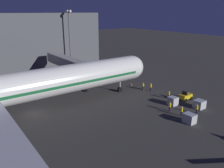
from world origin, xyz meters
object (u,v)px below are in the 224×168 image
Objects in this scene: baggage_tug_lead at (186,96)px; traffic_cone_nose_port at (144,89)px; baggage_container_far_row at (190,118)px; jet_bridge at (71,64)px; baggage_container_mid_row at (199,104)px; ground_crew_by_tug at (151,87)px; ground_crew_under_port_wing at (182,111)px; baggage_container_near_belt at (173,101)px; ground_crew_marshaller_fwd at (197,108)px; traffic_cone_nose_starboard at (132,84)px; ground_crew_by_belt_loader at (170,106)px; apron_floodlight_mast at (70,36)px; ground_crew_walking_aft at (169,94)px; ground_crew_near_nose_gear at (143,86)px.

traffic_cone_nose_port is (10.03, 2.48, -0.51)m from baggage_tug_lead.
jet_bridge is at bearing 10.98° from baggage_container_far_row.
baggage_container_mid_row is at bearing 160.68° from baggage_tug_lead.
ground_crew_under_port_wing is at bearing 157.28° from ground_crew_by_tug.
ground_crew_marshaller_fwd is (-5.30, -0.28, 0.16)m from baggage_container_near_belt.
baggage_container_mid_row is at bearing -88.02° from ground_crew_under_port_wing.
baggage_container_near_belt is 14.75m from traffic_cone_nose_starboard.
ground_crew_by_belt_loader reaches higher than traffic_cone_nose_port.
jet_bridge is 12.85× the size of baggage_container_near_belt.
baggage_container_mid_row is 1.01× the size of ground_crew_by_belt_loader.
jet_bridge is 27.11m from ground_crew_by_belt_loader.
baggage_container_near_belt is 3.40m from ground_crew_by_belt_loader.
apron_floodlight_mast reaches higher than baggage_container_near_belt.
ground_crew_by_belt_loader is at bearing -179.68° from apron_floodlight_mast.
ground_crew_walking_aft is 11.89m from traffic_cone_nose_starboard.
baggage_tug_lead reaches higher than ground_crew_near_nose_gear.
ground_crew_marshaller_fwd is at bearing -107.29° from ground_crew_under_port_wing.
ground_crew_by_belt_loader reaches higher than ground_crew_near_nose_gear.
ground_crew_walking_aft is (9.52, -6.02, 0.13)m from baggage_container_far_row.
ground_crew_by_belt_loader is 1.08× the size of ground_crew_walking_aft.
apron_floodlight_mast is 45.74m from baggage_container_far_row.
baggage_container_far_row is at bearing 164.78° from traffic_cone_nose_starboard.
ground_crew_walking_aft reaches higher than baggage_container_near_belt.
ground_crew_by_belt_loader is 12.89m from traffic_cone_nose_port.
traffic_cone_nose_port is 4.40m from traffic_cone_nose_starboard.
baggage_container_mid_row is at bearing -178.60° from ground_crew_by_tug.
ground_crew_by_tug is at bearing -150.02° from ground_crew_near_nose_gear.
jet_bridge is at bearing 29.37° from ground_crew_walking_aft.
traffic_cone_nose_starboard is at bearing -128.77° from jet_bridge.
traffic_cone_nose_port is (10.22, -1.88, -0.56)m from baggage_container_near_belt.
traffic_cone_nose_port is at bearing -139.61° from jet_bridge.
ground_crew_marshaller_fwd is (-1.17, 2.57, 0.19)m from baggage_container_mid_row.
ground_crew_marshaller_fwd is 1.06× the size of ground_crew_walking_aft.
apron_floodlight_mast reaches higher than traffic_cone_nose_starboard.
ground_crew_by_belt_loader is at bearing 41.87° from ground_crew_marshaller_fwd.
ground_crew_by_belt_loader is (-25.83, -7.01, -4.31)m from jet_bridge.
ground_crew_near_nose_gear is at bearing 4.89° from baggage_container_mid_row.
jet_bridge is 12.00× the size of ground_crew_near_nose_gear.
baggage_container_near_belt is at bearing 92.47° from baggage_tug_lead.
jet_bridge is 18.64m from ground_crew_near_nose_gear.
apron_floodlight_mast is at bearing 0.32° from ground_crew_by_belt_loader.
baggage_tug_lead is 4.95× the size of traffic_cone_nose_port.
ground_crew_marshaller_fwd reaches higher than ground_crew_walking_aft.
apron_floodlight_mast is 9.68× the size of baggage_container_far_row.
ground_crew_under_port_wing reaches higher than ground_crew_walking_aft.
ground_crew_under_port_wing is at bearing -166.02° from jet_bridge.
ground_crew_by_tug is at bearing 1.40° from baggage_container_mid_row.
ground_crew_by_tug is (-29.35, -5.68, -9.51)m from apron_floodlight_mast.
ground_crew_under_port_wing is (2.45, -1.08, 0.21)m from baggage_container_far_row.
jet_bridge reaches higher than ground_crew_walking_aft.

